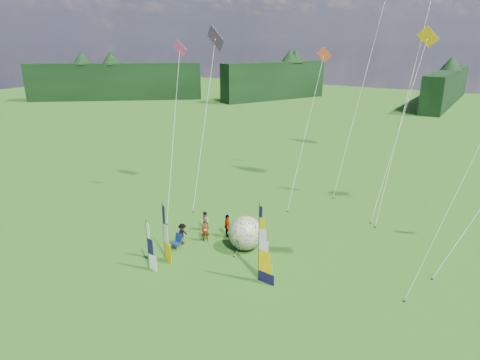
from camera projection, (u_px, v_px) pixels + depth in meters
The scene contains 17 objects.
ground at pixel (218, 291), 24.94m from camera, with size 220.00×220.00×0.00m, color #245617.
treeline_ring at pixel (217, 228), 23.67m from camera, with size 210.00×210.00×8.00m, color black, non-canonical shape.
feather_banner_main at pixel (259, 244), 25.28m from camera, with size 1.31×0.10×4.86m, color #120D37, non-canonical shape.
side_banner_left at pixel (164, 232), 27.87m from camera, with size 1.07×0.10×3.89m, color #F4BF00, non-canonical shape.
side_banner_far at pixel (148, 245), 26.83m from camera, with size 0.96×0.10×3.24m, color white, non-canonical shape.
bol_inflatable at pixel (246, 233), 29.50m from camera, with size 2.39×2.39×2.39m, color #001394.
spectator_a at pixel (205, 231), 30.74m from camera, with size 0.57×0.38×1.57m, color #66594C.
spectator_b at pixel (205, 221), 32.42m from camera, with size 0.74×0.37×1.53m, color #66594C.
spectator_c at pixel (182, 234), 30.31m from camera, with size 1.01×0.37×1.57m, color #66594C.
spectator_d at pixel (227, 226), 31.39m from camera, with size 1.03×0.42×1.75m, color #66594C.
camp_chair at pixel (176, 242), 29.63m from camera, with size 0.64×0.64×1.11m, color #091A3F, non-canonical shape.
kite_whale at pixel (414, 64), 34.32m from camera, with size 3.85×16.06×24.00m, color black, non-canonical shape.
kite_rainbow_delta at pixel (204, 110), 37.41m from camera, with size 7.00×11.92×16.00m, color red, non-canonical shape.
small_kite_red at pixel (306, 125), 36.97m from camera, with size 2.67×9.50×13.67m, color #D54726, non-canonical shape.
small_kite_orange at pixel (400, 121), 33.87m from camera, with size 4.14×9.60×15.49m, color #FFAD09, non-canonical shape.
small_kite_pink at pixel (173, 126), 34.93m from camera, with size 5.88×9.03×14.33m, color #CD387A, non-canonical shape.
small_kite_green at pixel (366, 71), 39.60m from camera, with size 3.08×12.76×22.13m, color #10C528, non-canonical shape.
Camera 1 is at (12.63, -17.56, 14.06)m, focal length 32.00 mm.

